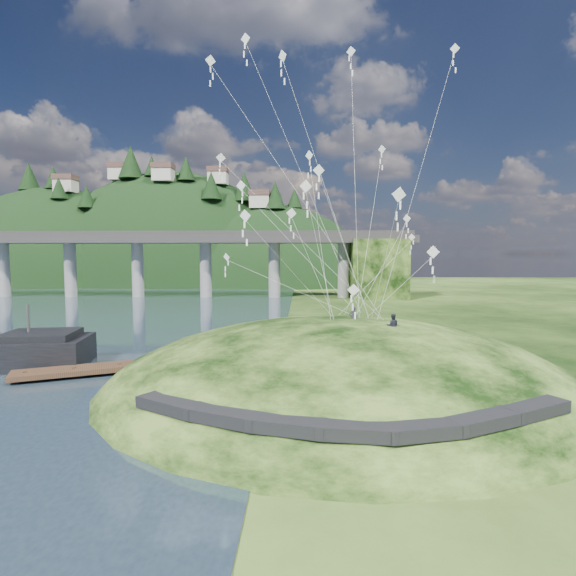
{
  "coord_description": "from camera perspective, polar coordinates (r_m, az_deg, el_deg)",
  "views": [
    {
      "loc": [
        5.11,
        -30.42,
        9.76
      ],
      "look_at": [
        4.0,
        6.0,
        7.0
      ],
      "focal_mm": 28.0,
      "sensor_mm": 36.0,
      "label": 1
    }
  ],
  "objects": [
    {
      "name": "footpath",
      "position": [
        22.17,
        8.03,
        -15.96
      ],
      "size": [
        22.29,
        5.84,
        0.83
      ],
      "color": "black",
      "rests_on": "ground"
    },
    {
      "name": "far_ridge",
      "position": [
        161.09,
        -15.87,
        -1.97
      ],
      "size": [
        153.0,
        70.0,
        94.5
      ],
      "color": "black",
      "rests_on": "ground"
    },
    {
      "name": "kite_flyers",
      "position": [
        32.36,
        11.41,
        -2.87
      ],
      "size": [
        3.19,
        3.5,
        1.89
      ],
      "color": "#22232E",
      "rests_on": "ground"
    },
    {
      "name": "bridge",
      "position": [
        105.32,
        -15.74,
        4.14
      ],
      "size": [
        160.0,
        11.0,
        15.0
      ],
      "color": "#2D2B2B",
      "rests_on": "ground"
    },
    {
      "name": "wooden_dock",
      "position": [
        40.08,
        -20.64,
        -9.32
      ],
      "size": [
        15.37,
        8.82,
        1.13
      ],
      "color": "#352115",
      "rests_on": "ground"
    },
    {
      "name": "ground",
      "position": [
        32.35,
        -7.63,
        -13.27
      ],
      "size": [
        320.0,
        320.0,
        0.0
      ],
      "primitive_type": "plane",
      "color": "black",
      "rests_on": "ground"
    },
    {
      "name": "grass_hill",
      "position": [
        34.44,
        6.69,
        -14.78
      ],
      "size": [
        36.0,
        32.0,
        13.0
      ],
      "color": "black",
      "rests_on": "ground"
    },
    {
      "name": "kite_swarm",
      "position": [
        35.06,
        4.04,
        15.35
      ],
      "size": [
        19.61,
        17.14,
        22.14
      ],
      "color": "white",
      "rests_on": "ground"
    }
  ]
}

